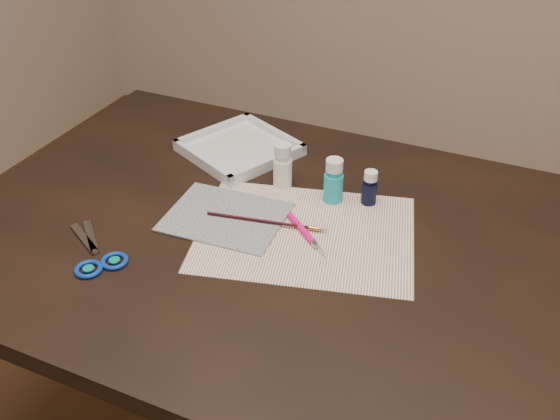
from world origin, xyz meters
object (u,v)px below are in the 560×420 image
at_px(canvas, 226,217).
at_px(paint_bottle_navy, 370,188).
at_px(scissors, 89,248).
at_px(paint_bottle_cyan, 334,181).
at_px(paper, 306,233).
at_px(palette_tray, 239,147).
at_px(paint_bottle_white, 283,165).

bearing_deg(canvas, paint_bottle_navy, 34.54).
distance_m(paint_bottle_navy, scissors, 0.57).
bearing_deg(paint_bottle_cyan, paper, -93.42).
bearing_deg(palette_tray, paint_bottle_navy, -13.43).
bearing_deg(paint_bottle_white, paper, -51.91).
distance_m(paint_bottle_white, paint_bottle_cyan, 0.12).
distance_m(paint_bottle_navy, palette_tray, 0.35).
distance_m(canvas, paint_bottle_cyan, 0.23).
xyz_separation_m(paint_bottle_white, scissors, (-0.24, -0.36, -0.04)).
bearing_deg(palette_tray, canvas, -68.88).
relative_size(paper, canvas, 1.80).
height_order(canvas, scissors, scissors).
bearing_deg(paper, palette_tray, 138.47).
height_order(paper, paint_bottle_white, paint_bottle_white).
relative_size(paint_bottle_navy, scissors, 0.39).
distance_m(paint_bottle_cyan, paint_bottle_navy, 0.08).
bearing_deg(paint_bottle_navy, palette_tray, 166.57).
relative_size(paper, scissors, 2.12).
bearing_deg(scissors, paint_bottle_navy, -110.11).
bearing_deg(canvas, paint_bottle_cyan, 40.46).
height_order(paint_bottle_cyan, palette_tray, paint_bottle_cyan).
height_order(canvas, paint_bottle_cyan, paint_bottle_cyan).
distance_m(canvas, paint_bottle_navy, 0.30).
distance_m(paint_bottle_white, paint_bottle_navy, 0.19).
relative_size(canvas, scissors, 1.18).
xyz_separation_m(paint_bottle_cyan, scissors, (-0.36, -0.35, -0.04)).
bearing_deg(paint_bottle_navy, paint_bottle_white, -177.49).
distance_m(paint_bottle_cyan, palette_tray, 0.29).
relative_size(paint_bottle_white, paint_bottle_navy, 1.30).
height_order(paper, canvas, canvas).
distance_m(scissors, palette_tray, 0.46).
height_order(paint_bottle_white, scissors, paint_bottle_white).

